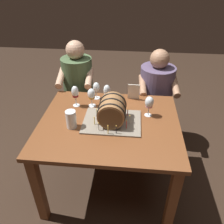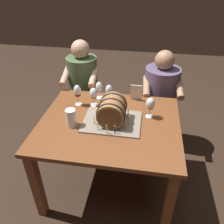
{
  "view_description": "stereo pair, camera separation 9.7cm",
  "coord_description": "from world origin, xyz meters",
  "px_view_note": "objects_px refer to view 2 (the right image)",
  "views": [
    {
      "loc": [
        0.17,
        -1.51,
        1.86
      ],
      "look_at": [
        0.02,
        0.0,
        0.85
      ],
      "focal_mm": 36.46,
      "sensor_mm": 36.0,
      "label": 1
    },
    {
      "loc": [
        0.27,
        -1.5,
        1.86
      ],
      "look_at": [
        0.02,
        0.0,
        0.85
      ],
      "focal_mm": 36.46,
      "sensor_mm": 36.0,
      "label": 2
    }
  ],
  "objects_px": {
    "dining_table": "(109,133)",
    "wine_glass_white": "(109,91)",
    "wine_glass_empty": "(99,87)",
    "wine_glass_amber": "(93,94)",
    "barrel_cake": "(112,112)",
    "beer_pint": "(71,118)",
    "person_seated_right": "(159,102)",
    "person_seated_left": "(84,95)",
    "wine_glass_rose": "(150,104)",
    "menu_card": "(136,92)",
    "wine_glass_red": "(77,92)"
  },
  "relations": [
    {
      "from": "menu_card",
      "to": "wine_glass_white",
      "type": "bearing_deg",
      "value": -155.54
    },
    {
      "from": "wine_glass_empty",
      "to": "menu_card",
      "type": "distance_m",
      "value": 0.35
    },
    {
      "from": "wine_glass_white",
      "to": "wine_glass_amber",
      "type": "bearing_deg",
      "value": -154.13
    },
    {
      "from": "dining_table",
      "to": "person_seated_right",
      "type": "height_order",
      "value": "person_seated_right"
    },
    {
      "from": "barrel_cake",
      "to": "wine_glass_empty",
      "type": "bearing_deg",
      "value": 116.25
    },
    {
      "from": "dining_table",
      "to": "wine_glass_white",
      "type": "height_order",
      "value": "wine_glass_white"
    },
    {
      "from": "wine_glass_white",
      "to": "wine_glass_red",
      "type": "height_order",
      "value": "wine_glass_red"
    },
    {
      "from": "wine_glass_rose",
      "to": "person_seated_left",
      "type": "distance_m",
      "value": 1.04
    },
    {
      "from": "wine_glass_empty",
      "to": "person_seated_right",
      "type": "relative_size",
      "value": 0.15
    },
    {
      "from": "wine_glass_red",
      "to": "menu_card",
      "type": "height_order",
      "value": "wine_glass_red"
    },
    {
      "from": "dining_table",
      "to": "menu_card",
      "type": "relative_size",
      "value": 7.22
    },
    {
      "from": "dining_table",
      "to": "beer_pint",
      "type": "xyz_separation_m",
      "value": [
        -0.29,
        -0.1,
        0.18
      ]
    },
    {
      "from": "beer_pint",
      "to": "person_seated_left",
      "type": "bearing_deg",
      "value": 99.81
    },
    {
      "from": "wine_glass_rose",
      "to": "beer_pint",
      "type": "height_order",
      "value": "wine_glass_rose"
    },
    {
      "from": "wine_glass_rose",
      "to": "wine_glass_empty",
      "type": "bearing_deg",
      "value": 152.91
    },
    {
      "from": "barrel_cake",
      "to": "wine_glass_red",
      "type": "distance_m",
      "value": 0.42
    },
    {
      "from": "person_seated_left",
      "to": "wine_glass_amber",
      "type": "bearing_deg",
      "value": -64.12
    },
    {
      "from": "dining_table",
      "to": "wine_glass_white",
      "type": "bearing_deg",
      "value": 99.97
    },
    {
      "from": "person_seated_left",
      "to": "wine_glass_rose",
      "type": "bearing_deg",
      "value": -39.55
    },
    {
      "from": "wine_glass_red",
      "to": "person_seated_left",
      "type": "height_order",
      "value": "person_seated_left"
    },
    {
      "from": "person_seated_left",
      "to": "person_seated_right",
      "type": "xyz_separation_m",
      "value": [
        0.88,
        0.0,
        -0.01
      ]
    },
    {
      "from": "wine_glass_rose",
      "to": "menu_card",
      "type": "distance_m",
      "value": 0.3
    },
    {
      "from": "dining_table",
      "to": "wine_glass_white",
      "type": "relative_size",
      "value": 6.18
    },
    {
      "from": "wine_glass_empty",
      "to": "beer_pint",
      "type": "xyz_separation_m",
      "value": [
        -0.13,
        -0.47,
        -0.05
      ]
    },
    {
      "from": "wine_glass_empty",
      "to": "wine_glass_rose",
      "type": "height_order",
      "value": "wine_glass_rose"
    },
    {
      "from": "wine_glass_red",
      "to": "wine_glass_amber",
      "type": "height_order",
      "value": "wine_glass_red"
    },
    {
      "from": "wine_glass_rose",
      "to": "person_seated_left",
      "type": "relative_size",
      "value": 0.15
    },
    {
      "from": "wine_glass_rose",
      "to": "beer_pint",
      "type": "xyz_separation_m",
      "value": [
        -0.61,
        -0.23,
        -0.06
      ]
    },
    {
      "from": "beer_pint",
      "to": "person_seated_right",
      "type": "bearing_deg",
      "value": 49.55
    },
    {
      "from": "wine_glass_rose",
      "to": "beer_pint",
      "type": "distance_m",
      "value": 0.66
    },
    {
      "from": "wine_glass_white",
      "to": "wine_glass_rose",
      "type": "height_order",
      "value": "wine_glass_white"
    },
    {
      "from": "barrel_cake",
      "to": "beer_pint",
      "type": "xyz_separation_m",
      "value": [
        -0.31,
        -0.1,
        -0.03
      ]
    },
    {
      "from": "dining_table",
      "to": "wine_glass_amber",
      "type": "relative_size",
      "value": 6.56
    },
    {
      "from": "person_seated_left",
      "to": "wine_glass_white",
      "type": "bearing_deg",
      "value": -50.01
    },
    {
      "from": "wine_glass_amber",
      "to": "beer_pint",
      "type": "xyz_separation_m",
      "value": [
        -0.11,
        -0.33,
        -0.05
      ]
    },
    {
      "from": "wine_glass_red",
      "to": "person_seated_right",
      "type": "distance_m",
      "value": 1.0
    },
    {
      "from": "wine_glass_amber",
      "to": "beer_pint",
      "type": "height_order",
      "value": "wine_glass_amber"
    },
    {
      "from": "wine_glass_empty",
      "to": "wine_glass_amber",
      "type": "xyz_separation_m",
      "value": [
        -0.02,
        -0.14,
        0.0
      ]
    },
    {
      "from": "person_seated_left",
      "to": "wine_glass_red",
      "type": "bearing_deg",
      "value": -78.46
    },
    {
      "from": "person_seated_right",
      "to": "dining_table",
      "type": "bearing_deg",
      "value": -120.04
    },
    {
      "from": "dining_table",
      "to": "wine_glass_red",
      "type": "bearing_deg",
      "value": 145.66
    },
    {
      "from": "beer_pint",
      "to": "menu_card",
      "type": "relative_size",
      "value": 0.93
    },
    {
      "from": "dining_table",
      "to": "barrel_cake",
      "type": "height_order",
      "value": "barrel_cake"
    },
    {
      "from": "wine_glass_empty",
      "to": "wine_glass_amber",
      "type": "height_order",
      "value": "wine_glass_amber"
    },
    {
      "from": "menu_card",
      "to": "person_seated_right",
      "type": "relative_size",
      "value": 0.14
    },
    {
      "from": "wine_glass_red",
      "to": "wine_glass_amber",
      "type": "bearing_deg",
      "value": 3.77
    },
    {
      "from": "dining_table",
      "to": "menu_card",
      "type": "bearing_deg",
      "value": 64.29
    },
    {
      "from": "person_seated_left",
      "to": "menu_card",
      "type": "bearing_deg",
      "value": -30.07
    },
    {
      "from": "wine_glass_empty",
      "to": "menu_card",
      "type": "xyz_separation_m",
      "value": [
        0.35,
        0.02,
        -0.03
      ]
    },
    {
      "from": "wine_glass_red",
      "to": "wine_glass_amber",
      "type": "distance_m",
      "value": 0.15
    }
  ]
}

